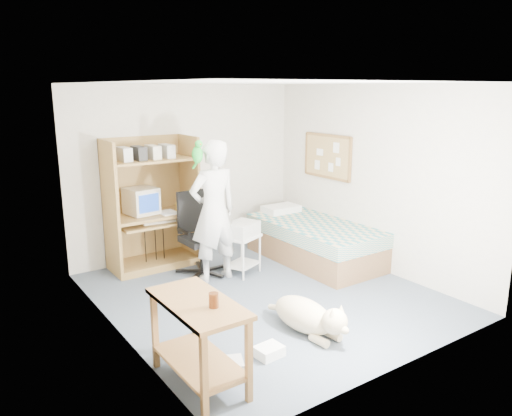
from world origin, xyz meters
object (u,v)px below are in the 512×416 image
at_px(bed, 314,241).
at_px(person, 214,212).
at_px(printer_cart, 242,248).
at_px(side_desk, 199,330).
at_px(dog, 308,316).
at_px(office_chair, 200,245).
at_px(computer_hutch, 151,209).

xyz_separation_m(bed, person, (-1.55, 0.17, 0.63)).
bearing_deg(printer_cart, person, 152.89).
bearing_deg(printer_cart, side_desk, -153.05).
xyz_separation_m(side_desk, dog, (1.34, 0.17, -0.31)).
height_order(side_desk, person, person).
xyz_separation_m(side_desk, person, (1.30, 1.99, 0.42)).
distance_m(office_chair, printer_cart, 0.57).
bearing_deg(bed, computer_hutch, 150.71).
distance_m(side_desk, printer_cart, 2.59).
bearing_deg(bed, person, 173.77).
distance_m(dog, printer_cart, 1.82).
height_order(bed, side_desk, side_desk).
xyz_separation_m(dog, printer_cart, (0.36, 1.78, 0.17)).
bearing_deg(office_chair, printer_cart, -38.16).
distance_m(computer_hutch, office_chair, 0.87).
relative_size(bed, dog, 1.80).
distance_m(bed, dog, 2.23).
relative_size(computer_hutch, person, 0.99).
bearing_deg(computer_hutch, person, -64.92).
bearing_deg(side_desk, computer_hutch, 73.86).
relative_size(computer_hutch, printer_cart, 3.28).
bearing_deg(side_desk, dog, 7.24).
bearing_deg(dog, bed, 42.12).
bearing_deg(office_chair, dog, -88.34).
bearing_deg(printer_cart, bed, -28.51).
bearing_deg(computer_hutch, office_chair, -58.42).
bearing_deg(office_chair, bed, -17.58).
bearing_deg(side_desk, bed, 32.50).
bearing_deg(person, printer_cart, 173.86).
xyz_separation_m(computer_hutch, person, (0.45, -0.95, 0.09)).
bearing_deg(dog, computer_hutch, 94.71).
xyz_separation_m(computer_hutch, side_desk, (-0.85, -2.94, -0.33)).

